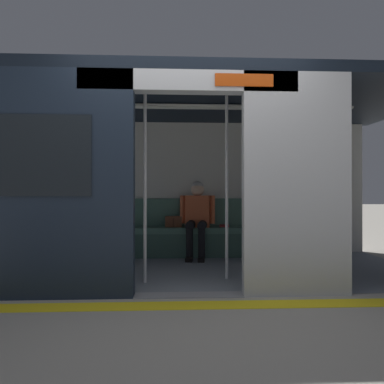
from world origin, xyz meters
TOP-DOWN VIEW (x-y plane):
  - ground_plane at (0.00, 0.00)m, footprint 60.00×60.00m
  - platform_edge_strip at (0.00, 0.30)m, footprint 8.00×0.24m
  - train_car at (0.08, -1.17)m, footprint 6.40×2.66m
  - bench_seat at (0.00, -2.15)m, footprint 2.72×0.44m
  - person_seated at (-0.21, -2.10)m, footprint 0.55×0.71m
  - handbag at (0.16, -2.20)m, footprint 0.26×0.15m
  - book at (-0.66, -2.24)m, footprint 0.17×0.24m
  - grab_pole_door at (0.47, -0.52)m, footprint 0.04×0.04m
  - grab_pole_far at (-0.47, -0.65)m, footprint 0.04×0.04m

SIDE VIEW (x-z plane):
  - ground_plane at x=0.00m, z-range 0.00..0.00m
  - platform_edge_strip at x=0.00m, z-range 0.00..0.01m
  - bench_seat at x=0.00m, z-range 0.12..0.59m
  - book at x=-0.66m, z-range 0.46..0.49m
  - handbag at x=0.16m, z-range 0.46..0.63m
  - person_seated at x=-0.21m, z-range 0.09..1.28m
  - grab_pole_door at x=0.47m, z-range 0.00..2.15m
  - grab_pole_far at x=-0.47m, z-range 0.00..2.15m
  - train_car at x=0.08m, z-range 0.37..2.66m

